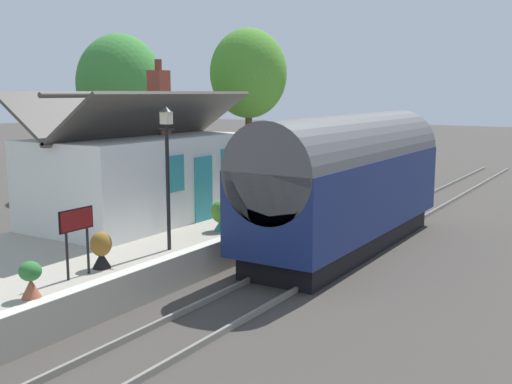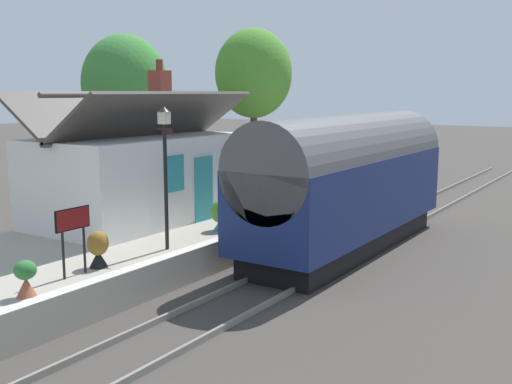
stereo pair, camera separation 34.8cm
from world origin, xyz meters
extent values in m
plane|color=#423D38|center=(0.00, 0.00, 0.00)|extent=(160.00, 160.00, 0.00)
cube|color=#A39B8C|center=(0.00, 4.05, 0.44)|extent=(32.00, 6.10, 0.88)
cube|color=beige|center=(0.00, 1.18, 0.89)|extent=(32.00, 0.36, 0.02)
cube|color=gray|center=(0.00, -1.62, 0.07)|extent=(52.00, 0.08, 0.14)
cube|color=gray|center=(0.00, -0.18, 0.07)|extent=(52.00, 0.08, 0.14)
cube|color=black|center=(1.78, -0.90, 0.35)|extent=(9.37, 2.29, 0.70)
cube|color=navy|center=(1.78, -0.90, 1.85)|extent=(10.18, 2.70, 2.30)
cylinder|color=#515154|center=(1.78, -0.90, 3.00)|extent=(10.18, 2.65, 2.65)
cube|color=black|center=(1.78, 0.47, 2.14)|extent=(8.65, 0.03, 0.80)
cylinder|color=black|center=(4.84, -0.90, 0.35)|extent=(0.70, 2.16, 0.70)
cylinder|color=black|center=(-1.27, -0.90, 0.35)|extent=(0.70, 2.16, 0.70)
cube|color=black|center=(6.90, -0.90, 2.25)|extent=(0.04, 2.16, 0.90)
cylinder|color=#F2EDCC|center=(6.92, -0.90, 1.27)|extent=(0.06, 0.24, 0.24)
cube|color=red|center=(6.96, -0.90, 0.82)|extent=(0.16, 2.56, 0.24)
cube|color=white|center=(-1.52, 5.08, 2.24)|extent=(6.66, 3.89, 2.73)
cube|color=#47423D|center=(-1.52, 4.10, 4.27)|extent=(7.16, 2.21, 1.54)
cube|color=#47423D|center=(-1.52, 6.05, 4.27)|extent=(7.16, 2.21, 1.54)
cylinder|color=#47423D|center=(-1.52, 5.08, 4.92)|extent=(7.16, 0.16, 0.16)
cube|color=brown|center=(-0.27, 5.08, 4.66)|extent=(0.56, 0.56, 2.11)
cylinder|color=brown|center=(-0.27, 5.08, 5.90)|extent=(0.24, 0.24, 0.36)
cube|color=teal|center=(-0.49, 3.11, 1.93)|extent=(0.90, 0.06, 2.10)
cube|color=teal|center=(-1.89, 3.11, 2.58)|extent=(0.80, 0.05, 1.10)
cube|color=teal|center=(0.91, 3.11, 2.58)|extent=(0.80, 0.05, 1.10)
cube|color=brown|center=(9.37, 3.19, 1.33)|extent=(1.41, 0.43, 0.06)
cube|color=brown|center=(9.37, 3.01, 1.56)|extent=(1.40, 0.13, 0.40)
cube|color=black|center=(8.81, 3.20, 1.10)|extent=(0.07, 0.36, 0.44)
cube|color=black|center=(9.93, 3.18, 1.10)|extent=(0.07, 0.36, 0.44)
cube|color=brown|center=(7.41, 3.26, 1.33)|extent=(1.41, 0.42, 0.06)
cube|color=brown|center=(7.41, 3.08, 1.56)|extent=(1.40, 0.13, 0.40)
cube|color=black|center=(6.85, 3.25, 1.10)|extent=(0.07, 0.36, 0.44)
cube|color=black|center=(7.97, 3.27, 1.10)|extent=(0.07, 0.36, 0.44)
cube|color=brown|center=(5.23, 3.05, 1.33)|extent=(1.41, 0.43, 0.06)
cube|color=brown|center=(5.24, 2.87, 1.56)|extent=(1.40, 0.13, 0.40)
cube|color=black|center=(4.67, 3.04, 1.10)|extent=(0.07, 0.36, 0.44)
cube|color=black|center=(5.79, 3.06, 1.10)|extent=(0.07, 0.36, 0.44)
cone|color=teal|center=(-1.34, 1.81, 1.06)|extent=(0.48, 0.48, 0.36)
cylinder|color=teal|center=(-1.34, 1.81, 0.91)|extent=(0.26, 0.26, 0.06)
ellipsoid|color=#4C8C2D|center=(-1.34, 1.81, 1.46)|extent=(0.62, 0.62, 0.70)
cube|color=black|center=(8.47, 2.57, 1.07)|extent=(0.73, 0.32, 0.38)
ellipsoid|color=#2D7233|center=(8.47, 2.57, 1.38)|extent=(0.65, 0.29, 0.29)
cube|color=black|center=(2.67, 2.14, 1.02)|extent=(0.98, 0.32, 0.29)
ellipsoid|color=#2D7233|center=(2.67, 2.14, 1.28)|extent=(0.88, 0.29, 0.29)
cone|color=#9E5138|center=(-8.40, 1.53, 1.08)|extent=(0.41, 0.41, 0.40)
cylinder|color=#9E5138|center=(-8.40, 1.53, 0.91)|extent=(0.23, 0.23, 0.06)
ellipsoid|color=#2D7233|center=(-8.40, 1.53, 1.44)|extent=(0.46, 0.46, 0.40)
cone|color=gray|center=(4.97, 6.35, 1.07)|extent=(0.45, 0.45, 0.38)
cylinder|color=gray|center=(4.97, 6.35, 0.91)|extent=(0.25, 0.25, 0.06)
ellipsoid|color=olive|center=(4.97, 6.35, 1.46)|extent=(0.58, 0.58, 0.67)
cone|color=#D13A37|center=(4.97, 6.35, 1.66)|extent=(0.11, 0.11, 0.23)
cone|color=black|center=(-0.33, 2.04, 1.05)|extent=(0.45, 0.45, 0.35)
cylinder|color=black|center=(-0.33, 2.04, 0.91)|extent=(0.25, 0.25, 0.06)
ellipsoid|color=olive|center=(-0.33, 2.04, 1.39)|extent=(0.47, 0.47, 0.48)
cone|color=#BA5F67|center=(-0.33, 2.04, 1.56)|extent=(0.11, 0.11, 0.19)
cone|color=black|center=(-6.11, 1.91, 1.08)|extent=(0.45, 0.45, 0.41)
cylinder|color=black|center=(-6.11, 1.91, 0.91)|extent=(0.25, 0.25, 0.06)
ellipsoid|color=olive|center=(-6.11, 1.91, 1.46)|extent=(0.51, 0.51, 0.59)
cylinder|color=black|center=(-3.93, 1.67, 2.55)|extent=(0.10, 0.10, 3.33)
cylinder|color=black|center=(-3.93, 1.67, 4.06)|extent=(0.05, 0.50, 0.05)
cube|color=beige|center=(-3.93, 1.67, 4.35)|extent=(0.24, 0.24, 0.32)
cone|color=black|center=(-3.93, 1.67, 4.57)|extent=(0.32, 0.32, 0.14)
cylinder|color=black|center=(-7.19, 1.83, 1.43)|extent=(0.06, 0.06, 1.10)
cylinder|color=black|center=(-6.59, 1.83, 1.43)|extent=(0.06, 0.06, 1.10)
cube|color=maroon|center=(-6.89, 1.83, 2.20)|extent=(0.90, 0.06, 0.44)
cube|color=black|center=(-6.89, 1.83, 2.20)|extent=(0.96, 0.03, 0.50)
cylinder|color=#4C3828|center=(6.81, 13.79, 1.83)|extent=(0.36, 0.36, 3.65)
ellipsoid|color=#3D8438|center=(6.81, 13.79, 5.41)|extent=(4.40, 4.29, 5.02)
cylinder|color=#4C3828|center=(13.23, 10.19, 2.16)|extent=(0.39, 0.39, 4.32)
ellipsoid|color=#4C8C2D|center=(13.23, 10.19, 6.06)|extent=(4.52, 4.24, 4.99)
camera|label=1|loc=(-16.03, -8.61, 4.99)|focal=42.82mm
camera|label=2|loc=(-15.85, -8.91, 4.99)|focal=42.82mm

